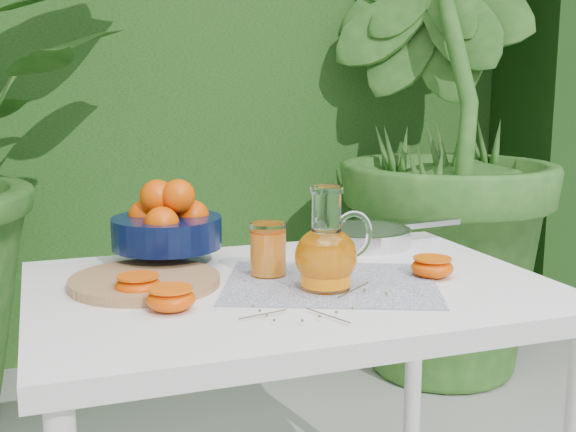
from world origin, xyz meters
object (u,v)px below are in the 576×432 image
object	(u,v)px
saute_pan	(365,236)
juice_pitcher	(327,253)
cutting_board	(145,281)
fruit_bowl	(167,225)
white_table	(291,323)

from	to	relation	value
saute_pan	juice_pitcher	bearing A→B (deg)	-125.68
cutting_board	fruit_bowl	size ratio (longest dim) A/B	0.96
white_table	juice_pitcher	size ratio (longest dim) A/B	5.13
fruit_bowl	saute_pan	world-z (taller)	fruit_bowl
juice_pitcher	saute_pan	xyz separation A→B (m)	(0.23, 0.32, -0.05)
juice_pitcher	saute_pan	size ratio (longest dim) A/B	0.47
white_table	saute_pan	size ratio (longest dim) A/B	2.43
juice_pitcher	white_table	bearing A→B (deg)	124.57
white_table	cutting_board	world-z (taller)	cutting_board
fruit_bowl	cutting_board	bearing A→B (deg)	-114.76
white_table	juice_pitcher	xyz separation A→B (m)	(0.05, -0.07, 0.15)
fruit_bowl	saute_pan	size ratio (longest dim) A/B	0.73
fruit_bowl	saute_pan	bearing A→B (deg)	2.44
saute_pan	fruit_bowl	bearing A→B (deg)	-177.56
cutting_board	fruit_bowl	xyz separation A→B (m)	(0.07, 0.16, 0.08)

